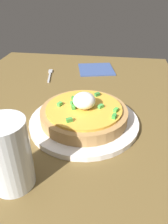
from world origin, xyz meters
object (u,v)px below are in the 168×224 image
napkin (96,69)px  plate (84,121)px  cup_far (9,157)px  fork (50,75)px  pizza (84,113)px

napkin → plate: bearing=-179.1°
cup_far → napkin: bearing=-9.0°
plate → cup_far: 21.85cm
plate → cup_far: bearing=154.0°
cup_far → fork: (47.27, 7.19, -5.48)cm
pizza → cup_far: (-19.10, 9.31, 2.58)cm
fork → plate: bearing=-161.0°
cup_far → plate: bearing=-26.0°
napkin → pizza: bearing=-179.1°
plate → fork: (28.17, 16.50, -0.40)cm
cup_far → napkin: size_ratio=0.98×
pizza → plate: bearing=35.6°
pizza → cup_far: size_ratio=1.62×
pizza → napkin: pizza is taller
plate → pizza: (-0.01, -0.01, 2.49)cm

